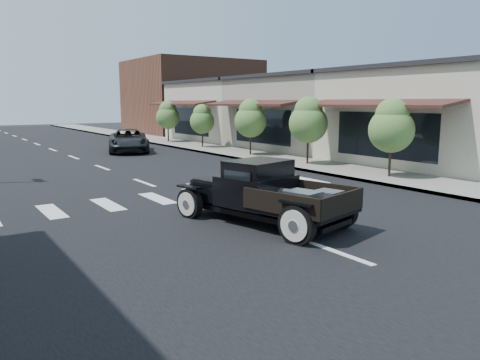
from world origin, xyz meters
TOP-DOWN VIEW (x-y plane):
  - ground at (0.00, 0.00)m, footprint 120.00×120.00m
  - road at (0.00, 15.00)m, footprint 14.00×80.00m
  - road_markings at (0.00, 10.00)m, footprint 12.00×60.00m
  - sidewalk_right at (8.50, 15.00)m, footprint 3.00×80.00m
  - storefront_near at (15.00, 4.00)m, footprint 10.00×9.00m
  - storefront_mid at (15.00, 13.00)m, footprint 10.00×9.00m
  - storefront_far at (15.00, 22.00)m, footprint 10.00×9.00m
  - far_building_right at (15.50, 32.00)m, footprint 11.00×10.00m
  - small_tree_a at (8.30, 2.28)m, footprint 1.76×1.76m
  - small_tree_b at (8.30, 7.04)m, footprint 1.83×1.83m
  - small_tree_c at (8.30, 11.76)m, footprint 1.78×1.78m
  - small_tree_d at (8.30, 17.19)m, footprint 1.60×1.60m
  - small_tree_e at (8.30, 22.34)m, footprint 1.72×1.72m
  - hotrod_pickup at (0.17, -0.35)m, footprint 3.29×5.13m
  - second_car at (3.60, 18.07)m, footprint 3.83×5.48m

SIDE VIEW (x-z plane):
  - ground at x=0.00m, z-range 0.00..0.00m
  - road_markings at x=0.00m, z-range -0.03..0.03m
  - road at x=0.00m, z-range 0.00..0.02m
  - sidewalk_right at x=8.50m, z-range 0.00..0.15m
  - second_car at x=3.60m, z-range 0.00..1.39m
  - hotrod_pickup at x=0.17m, z-range 0.00..1.64m
  - small_tree_d at x=8.30m, z-range 0.15..2.81m
  - small_tree_e at x=8.30m, z-range 0.15..3.02m
  - small_tree_a at x=8.30m, z-range 0.15..3.09m
  - small_tree_c at x=8.30m, z-range 0.15..3.11m
  - small_tree_b at x=8.30m, z-range 0.15..3.20m
  - storefront_near at x=15.00m, z-range 0.00..4.50m
  - storefront_mid at x=15.00m, z-range 0.00..4.50m
  - storefront_far at x=15.00m, z-range 0.00..4.50m
  - far_building_right at x=15.50m, z-range 0.00..7.00m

